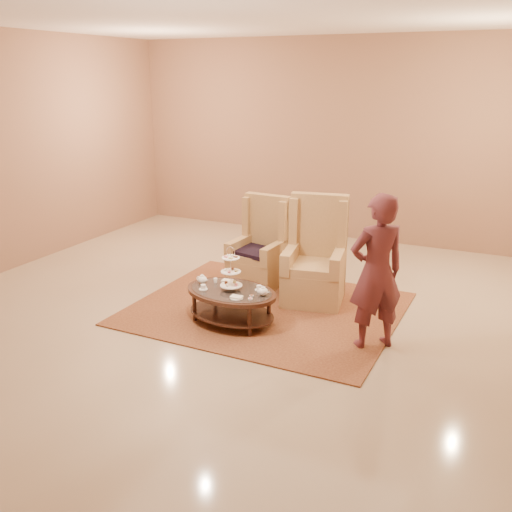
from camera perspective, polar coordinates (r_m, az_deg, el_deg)
The scene contains 8 objects.
ground at distance 7.13m, azimuth -1.44°, elevation -5.94°, with size 8.00×8.00×0.00m, color tan.
ceiling at distance 7.13m, azimuth -1.44°, elevation -5.94°, with size 8.00×8.00×0.02m, color silver.
wall_back at distance 10.32m, azimuth 8.64°, elevation 11.36°, with size 8.00×0.04×3.50m, color #956A51.
rug at distance 7.30m, azimuth 1.04°, elevation -5.26°, with size 3.28×2.75×0.02m.
tea_table at distance 6.78m, azimuth -2.49°, elevation -4.02°, with size 1.25×0.94×0.96m.
armchair_left at distance 8.03m, azimuth 0.47°, elevation 0.09°, with size 0.73×0.75×1.26m.
armchair_right at distance 7.49m, azimuth 5.94°, elevation -1.02°, with size 0.87×0.89×1.39m.
person at distance 6.17m, azimuth 11.95°, elevation -1.61°, with size 0.74×0.72×1.72m.
Camera 1 is at (2.93, -5.83, 2.86)m, focal length 40.00 mm.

